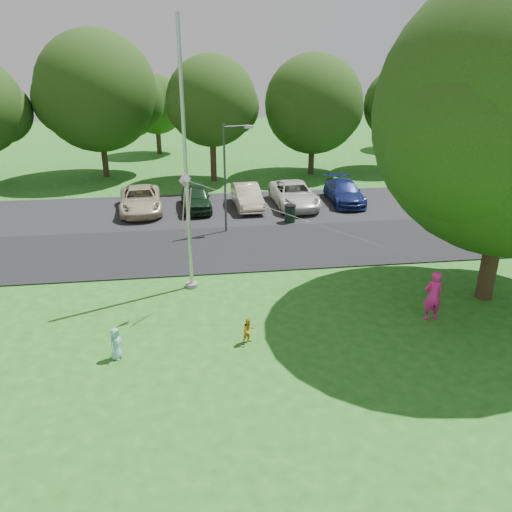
{
  "coord_description": "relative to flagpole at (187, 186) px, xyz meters",
  "views": [
    {
      "loc": [
        -3.39,
        -13.32,
        8.75
      ],
      "look_at": [
        -1.03,
        4.0,
        1.6
      ],
      "focal_mm": 35.0,
      "sensor_mm": 36.0,
      "label": 1
    }
  ],
  "objects": [
    {
      "name": "street_lamp",
      "position": [
        2.11,
        6.43,
        -0.84
      ],
      "size": [
        1.54,
        0.51,
        5.54
      ],
      "rotation": [
        0.0,
        0.0,
        0.24
      ],
      "color": "#3F3F44",
      "rests_on": "ground"
    },
    {
      "name": "park_road",
      "position": [
        3.5,
        4.0,
        -4.14
      ],
      "size": [
        60.0,
        6.0,
        0.06
      ],
      "primitive_type": "cube",
      "color": "black",
      "rests_on": "ground"
    },
    {
      "name": "parking_strip",
      "position": [
        3.5,
        10.5,
        -4.14
      ],
      "size": [
        42.0,
        7.0,
        0.06
      ],
      "primitive_type": "cube",
      "color": "black",
      "rests_on": "ground"
    },
    {
      "name": "trash_can",
      "position": [
        5.51,
        7.45,
        -3.65
      ],
      "size": [
        0.64,
        0.64,
        1.02
      ],
      "rotation": [
        0.0,
        0.0,
        0.26
      ],
      "color": "black",
      "rests_on": "ground"
    },
    {
      "name": "child_blue",
      "position": [
        -2.38,
        -4.8,
        -3.65
      ],
      "size": [
        0.52,
        0.6,
        1.04
      ],
      "primitive_type": "imported",
      "rotation": [
        0.0,
        0.0,
        1.1
      ],
      "color": "#86BFCD",
      "rests_on": "ground"
    },
    {
      "name": "woman",
      "position": [
        8.29,
        -3.8,
        -3.24
      ],
      "size": [
        0.68,
        0.45,
        1.85
      ],
      "primitive_type": "imported",
      "rotation": [
        0.0,
        0.0,
        3.16
      ],
      "color": "#FF2197",
      "rests_on": "ground"
    },
    {
      "name": "kite",
      "position": [
        0.3,
        -1.76,
        0.08
      ],
      "size": [
        8.53,
        2.38,
        2.96
      ],
      "rotation": [
        0.0,
        0.0,
        0.78
      ],
      "color": "pink",
      "rests_on": "ground"
    },
    {
      "name": "parked_cars",
      "position": [
        3.26,
        10.58,
        -3.4
      ],
      "size": [
        14.81,
        5.31,
        1.45
      ],
      "color": "#C6B793",
      "rests_on": "ground"
    },
    {
      "name": "horizon_trees",
      "position": [
        7.56,
        28.88,
        0.14
      ],
      "size": [
        77.46,
        7.2,
        7.02
      ],
      "color": "#332316",
      "rests_on": "ground"
    },
    {
      "name": "child_yellow",
      "position": [
        1.76,
        -4.47,
        -3.72
      ],
      "size": [
        0.54,
        0.5,
        0.89
      ],
      "primitive_type": "imported",
      "rotation": [
        0.0,
        0.0,
        0.51
      ],
      "color": "orange",
      "rests_on": "ground"
    },
    {
      "name": "flagpole",
      "position": [
        0.0,
        0.0,
        0.0
      ],
      "size": [
        0.5,
        0.5,
        10.0
      ],
      "color": "#B7BABF",
      "rests_on": "ground"
    },
    {
      "name": "tree_row",
      "position": [
        5.09,
        19.23,
        1.55
      ],
      "size": [
        64.35,
        11.94,
        10.88
      ],
      "color": "#332316",
      "rests_on": "ground"
    },
    {
      "name": "ground",
      "position": [
        3.5,
        -5.0,
        -4.17
      ],
      "size": [
        120.0,
        120.0,
        0.0
      ],
      "primitive_type": "plane",
      "color": "#20671B",
      "rests_on": "ground"
    }
  ]
}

